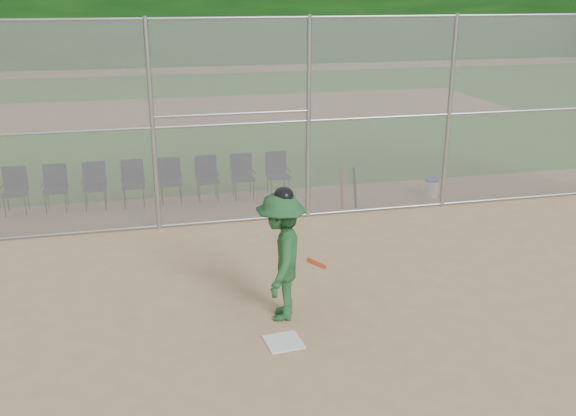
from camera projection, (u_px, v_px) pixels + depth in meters
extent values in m
plane|color=tan|center=(332.00, 348.00, 8.39)|extent=(100.00, 100.00, 0.00)
plane|color=#2C681F|center=(197.00, 109.00, 24.96)|extent=(100.00, 100.00, 0.00)
plane|color=tan|center=(197.00, 109.00, 24.96)|extent=(24.00, 24.00, 0.00)
cube|color=gray|center=(258.00, 123.00, 12.34)|extent=(16.00, 0.02, 4.00)
cylinder|color=#9EA3A8|center=(257.00, 18.00, 11.71)|extent=(16.00, 0.05, 0.05)
cube|color=white|center=(284.00, 342.00, 8.50)|extent=(0.51, 0.51, 0.02)
imported|color=#21542A|center=(281.00, 257.00, 8.90)|extent=(1.02, 1.35, 1.85)
ellipsoid|color=black|center=(281.00, 195.00, 8.61)|extent=(0.27, 0.30, 0.23)
cylinder|color=red|center=(317.00, 264.00, 8.61)|extent=(0.47, 0.69, 0.47)
cylinder|color=white|center=(431.00, 188.00, 14.45)|extent=(0.31, 0.31, 0.37)
cylinder|color=#24349F|center=(432.00, 180.00, 14.38)|extent=(0.33, 0.33, 0.05)
cylinder|color=#D84C14|center=(341.00, 188.00, 13.66)|extent=(0.06, 0.27, 0.84)
cylinder|color=black|center=(355.00, 187.00, 13.73)|extent=(0.06, 0.30, 0.83)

